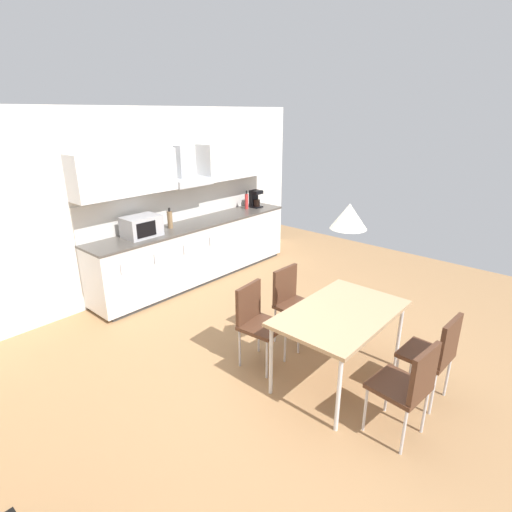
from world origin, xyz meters
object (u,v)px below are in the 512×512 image
(bottle_brown, at_px, (170,219))
(bottle_red, at_px, (247,201))
(microwave, at_px, (142,226))
(chair_near_left, at_px, (409,383))
(chair_far_right, at_px, (291,298))
(dining_table, at_px, (341,316))
(pendant_lamp, at_px, (349,216))
(chair_far_left, at_px, (256,317))
(coffee_maker, at_px, (255,199))
(chair_near_right, at_px, (436,350))

(bottle_brown, relative_size, bottle_red, 0.95)
(microwave, relative_size, chair_near_left, 0.55)
(bottle_brown, height_order, chair_far_right, bottle_brown)
(bottle_brown, distance_m, dining_table, 3.07)
(pendant_lamp, bearing_deg, bottle_brown, 83.57)
(bottle_brown, bearing_deg, dining_table, -96.43)
(dining_table, relative_size, chair_far_left, 1.51)
(microwave, relative_size, coffee_maker, 1.60)
(chair_near_left, distance_m, chair_far_left, 1.59)
(chair_far_right, bearing_deg, bottle_red, 53.14)
(bottle_brown, bearing_deg, coffee_maker, -0.79)
(coffee_maker, relative_size, dining_table, 0.23)
(chair_far_right, bearing_deg, pendant_lamp, -110.58)
(microwave, height_order, bottle_red, bottle_red)
(pendant_lamp, bearing_deg, microwave, 93.16)
(microwave, distance_m, dining_table, 3.01)
(bottle_red, xyz_separation_m, chair_near_left, (-2.28, -3.83, -0.52))
(microwave, xyz_separation_m, chair_far_right, (0.46, -2.19, -0.53))
(coffee_maker, distance_m, chair_far_right, 2.95)
(chair_far_right, height_order, chair_near_right, same)
(bottle_brown, bearing_deg, bottle_red, -0.01)
(pendant_lamp, bearing_deg, chair_far_right, 69.42)
(chair_near_right, xyz_separation_m, chair_far_left, (-0.60, 1.59, 0.00))
(bottle_brown, bearing_deg, pendant_lamp, -96.43)
(chair_far_left, height_order, pendant_lamp, pendant_lamp)
(chair_far_right, height_order, pendant_lamp, pendant_lamp)
(microwave, distance_m, chair_far_left, 2.25)
(dining_table, xyz_separation_m, pendant_lamp, (0.00, -0.00, 0.97))
(microwave, height_order, coffee_maker, coffee_maker)
(bottle_red, distance_m, chair_far_right, 2.84)
(bottle_brown, xyz_separation_m, chair_far_right, (-0.04, -2.24, -0.51))
(microwave, height_order, pendant_lamp, pendant_lamp)
(chair_near_left, bearing_deg, chair_far_right, 69.22)
(bottle_brown, bearing_deg, chair_far_right, -91.10)
(bottle_red, height_order, pendant_lamp, pendant_lamp)
(chair_far_right, distance_m, chair_near_left, 1.70)
(coffee_maker, relative_size, bottle_brown, 1.00)
(bottle_brown, relative_size, chair_far_right, 0.34)
(microwave, xyz_separation_m, chair_near_right, (0.46, -3.78, -0.53))
(bottle_brown, distance_m, chair_far_left, 2.39)
(microwave, height_order, chair_far_left, microwave)
(pendant_lamp, bearing_deg, chair_near_left, -110.97)
(microwave, relative_size, dining_table, 0.36)
(microwave, relative_size, bottle_brown, 1.60)
(microwave, distance_m, pendant_lamp, 3.05)
(microwave, xyz_separation_m, bottle_red, (2.14, 0.05, -0.01))
(bottle_brown, xyz_separation_m, chair_near_left, (-0.65, -3.83, -0.51))
(microwave, distance_m, bottle_red, 2.14)
(dining_table, height_order, chair_near_right, chair_near_right)
(microwave, xyz_separation_m, bottle_brown, (0.51, 0.05, -0.01))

